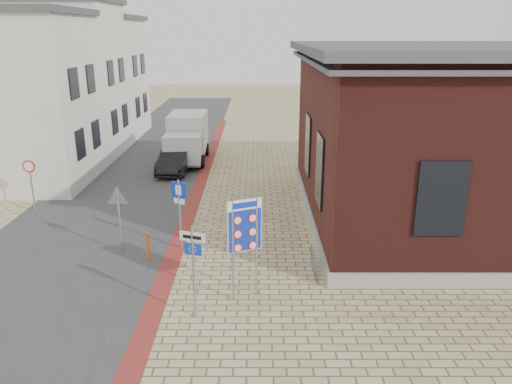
# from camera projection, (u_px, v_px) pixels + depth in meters

# --- Properties ---
(ground) EXTENTS (120.00, 120.00, 0.00)m
(ground) POSITION_uv_depth(u_px,v_px,m) (227.00, 305.00, 13.86)
(ground) COLOR tan
(ground) RESTS_ON ground
(road_strip) EXTENTS (7.00, 60.00, 0.02)m
(road_strip) POSITION_uv_depth(u_px,v_px,m) (144.00, 166.00, 28.14)
(road_strip) COLOR #38383A
(road_strip) RESTS_ON ground
(curb_strip) EXTENTS (0.60, 40.00, 0.02)m
(curb_strip) POSITION_uv_depth(u_px,v_px,m) (196.00, 193.00, 23.38)
(curb_strip) COLOR maroon
(curb_strip) RESTS_ON ground
(brick_building) EXTENTS (13.00, 13.00, 6.80)m
(brick_building) POSITION_uv_depth(u_px,v_px,m) (466.00, 133.00, 19.44)
(brick_building) COLOR gray
(brick_building) RESTS_ON ground
(townhouse_near) EXTENTS (7.40, 6.40, 8.30)m
(townhouse_near) POSITION_uv_depth(u_px,v_px,m) (11.00, 99.00, 24.01)
(townhouse_near) COLOR beige
(townhouse_near) RESTS_ON ground
(townhouse_mid) EXTENTS (7.40, 6.40, 9.10)m
(townhouse_mid) POSITION_uv_depth(u_px,v_px,m) (58.00, 79.00, 29.59)
(townhouse_mid) COLOR beige
(townhouse_mid) RESTS_ON ground
(townhouse_far) EXTENTS (7.40, 6.40, 8.30)m
(townhouse_far) POSITION_uv_depth(u_px,v_px,m) (90.00, 77.00, 35.42)
(townhouse_far) COLOR beige
(townhouse_far) RESTS_ON ground
(bike_rack) EXTENTS (0.08, 1.80, 0.60)m
(bike_rack) POSITION_uv_depth(u_px,v_px,m) (314.00, 262.00, 15.88)
(bike_rack) COLOR slate
(bike_rack) RESTS_ON ground
(sedan) EXTENTS (1.66, 4.16, 1.35)m
(sedan) POSITION_uv_depth(u_px,v_px,m) (176.00, 159.00, 26.88)
(sedan) COLOR black
(sedan) RESTS_ON ground
(box_truck) EXTENTS (2.26, 5.16, 2.68)m
(box_truck) POSITION_uv_depth(u_px,v_px,m) (187.00, 138.00, 28.88)
(box_truck) COLOR slate
(box_truck) RESTS_ON ground
(border_sign) EXTENTS (0.94, 0.44, 2.94)m
(border_sign) POSITION_uv_depth(u_px,v_px,m) (245.00, 228.00, 13.69)
(border_sign) COLOR gray
(border_sign) RESTS_ON ground
(essen_sign) EXTENTS (0.67, 0.26, 2.59)m
(essen_sign) POSITION_uv_depth(u_px,v_px,m) (193.00, 258.00, 12.79)
(essen_sign) COLOR gray
(essen_sign) RESTS_ON ground
(parking_sign) EXTENTS (0.52, 0.27, 2.52)m
(parking_sign) POSITION_uv_depth(u_px,v_px,m) (179.00, 202.00, 16.94)
(parking_sign) COLOR gray
(parking_sign) RESTS_ON ground
(yield_sign) EXTENTS (0.83, 0.07, 2.34)m
(yield_sign) POSITION_uv_depth(u_px,v_px,m) (118.00, 203.00, 16.65)
(yield_sign) COLOR gray
(yield_sign) RESTS_ON ground
(speed_sign) EXTENTS (0.53, 0.07, 2.26)m
(speed_sign) POSITION_uv_depth(u_px,v_px,m) (31.00, 178.00, 20.57)
(speed_sign) COLOR gray
(speed_sign) RESTS_ON ground
(bollard) EXTENTS (0.09, 0.09, 1.01)m
(bollard) POSITION_uv_depth(u_px,v_px,m) (148.00, 247.00, 16.37)
(bollard) COLOR #FF550D
(bollard) RESTS_ON ground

